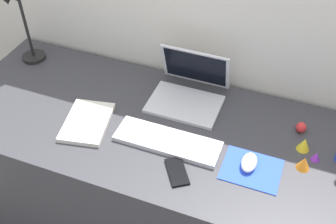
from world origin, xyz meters
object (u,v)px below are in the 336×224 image
(notebook_pad, at_px, (87,122))
(toy_figurine_red, at_px, (301,127))
(laptop, at_px, (189,87))
(desk_lamp, at_px, (22,29))
(mouse, at_px, (249,162))
(keyboard, at_px, (168,141))
(cell_phone, at_px, (177,172))
(toy_figurine_orange, at_px, (304,163))
(toy_figurine_purple, at_px, (316,156))
(toy_figurine_yellow, at_px, (304,144))

(notebook_pad, xyz_separation_m, toy_figurine_red, (0.81, 0.27, 0.01))
(laptop, height_order, desk_lamp, desk_lamp)
(mouse, height_order, toy_figurine_red, toy_figurine_red)
(laptop, bearing_deg, keyboard, -87.64)
(cell_phone, relative_size, toy_figurine_orange, 2.37)
(mouse, relative_size, toy_figurine_orange, 1.78)
(keyboard, distance_m, toy_figurine_purple, 0.55)
(cell_phone, xyz_separation_m, desk_lamp, (-0.89, 0.39, 0.17))
(toy_figurine_purple, relative_size, toy_figurine_yellow, 0.68)
(keyboard, xyz_separation_m, mouse, (0.32, -0.00, 0.01))
(mouse, bearing_deg, desk_lamp, 166.74)
(laptop, relative_size, cell_phone, 2.34)
(laptop, bearing_deg, toy_figurine_yellow, -14.84)
(laptop, distance_m, mouse, 0.44)
(cell_phone, height_order, toy_figurine_orange, toy_figurine_orange)
(cell_phone, relative_size, toy_figurine_yellow, 2.36)
(cell_phone, relative_size, notebook_pad, 0.53)
(desk_lamp, relative_size, toy_figurine_red, 8.54)
(toy_figurine_yellow, distance_m, toy_figurine_red, 0.10)
(mouse, relative_size, desk_lamp, 0.25)
(laptop, relative_size, toy_figurine_purple, 8.11)
(toy_figurine_orange, bearing_deg, toy_figurine_purple, 56.18)
(toy_figurine_orange, bearing_deg, cell_phone, -156.16)
(cell_phone, height_order, desk_lamp, desk_lamp)
(keyboard, height_order, desk_lamp, desk_lamp)
(toy_figurine_purple, distance_m, toy_figurine_orange, 0.07)
(keyboard, distance_m, toy_figurine_orange, 0.50)
(notebook_pad, relative_size, toy_figurine_purple, 6.49)
(keyboard, bearing_deg, laptop, 92.36)
(desk_lamp, xyz_separation_m, toy_figurine_purple, (1.34, -0.14, -0.16))
(toy_figurine_orange, xyz_separation_m, toy_figurine_red, (-0.03, 0.19, -0.00))
(toy_figurine_orange, distance_m, toy_figurine_red, 0.19)
(mouse, bearing_deg, cell_phone, -152.45)
(desk_lamp, xyz_separation_m, notebook_pad, (0.46, -0.28, -0.17))
(toy_figurine_yellow, bearing_deg, desk_lamp, 175.28)
(toy_figurine_purple, bearing_deg, toy_figurine_red, 119.08)
(keyboard, height_order, cell_phone, keyboard)
(laptop, distance_m, desk_lamp, 0.80)
(mouse, xyz_separation_m, cell_phone, (-0.23, -0.12, -0.02))
(desk_lamp, distance_m, toy_figurine_yellow, 1.31)
(toy_figurine_orange, bearing_deg, keyboard, -173.02)
(keyboard, relative_size, notebook_pad, 1.71)
(cell_phone, distance_m, desk_lamp, 0.98)
(notebook_pad, xyz_separation_m, toy_figurine_yellow, (0.83, 0.17, 0.02))
(laptop, xyz_separation_m, toy_figurine_orange, (0.51, -0.23, -0.03))
(cell_phone, xyz_separation_m, toy_figurine_red, (0.38, 0.37, 0.02))
(keyboard, height_order, toy_figurine_red, toy_figurine_red)
(toy_figurine_purple, bearing_deg, laptop, 162.82)
(laptop, xyz_separation_m, keyboard, (0.01, -0.29, -0.04))
(mouse, bearing_deg, toy_figurine_red, 58.98)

